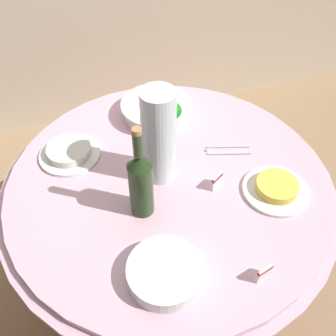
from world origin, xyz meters
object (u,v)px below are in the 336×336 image
object	(u,v)px
broccoli_bowl	(157,109)
food_plate_fried_egg	(276,188)
plate_stack	(165,272)
serving_tongs	(227,150)
label_placard_front	(217,181)
decorative_fruit_vase	(159,142)
wine_bottle	(141,182)
food_plate_rice	(69,152)
label_placard_mid	(265,273)

from	to	relation	value
broccoli_bowl	food_plate_fried_egg	world-z (taller)	broccoli_bowl
plate_stack	serving_tongs	bearing A→B (deg)	49.20
broccoli_bowl	label_placard_front	bearing A→B (deg)	-77.54
decorative_fruit_vase	serving_tongs	distance (m)	0.31
decorative_fruit_vase	label_placard_front	bearing A→B (deg)	-34.17
decorative_fruit_vase	label_placard_front	xyz separation A→B (m)	(0.17, -0.11, -0.12)
label_placard_front	wine_bottle	bearing A→B (deg)	-175.48
wine_bottle	food_plate_rice	bearing A→B (deg)	121.93
plate_stack	label_placard_front	xyz separation A→B (m)	(0.26, 0.26, 0.01)
decorative_fruit_vase	label_placard_mid	bearing A→B (deg)	-70.14
broccoli_bowl	wine_bottle	bearing A→B (deg)	-111.38
decorative_fruit_vase	food_plate_fried_egg	world-z (taller)	decorative_fruit_vase
food_plate_fried_egg	broccoli_bowl	bearing A→B (deg)	119.15
food_plate_fried_egg	decorative_fruit_vase	bearing A→B (deg)	151.42
broccoli_bowl	label_placard_front	distance (m)	0.42
decorative_fruit_vase	label_placard_mid	xyz separation A→B (m)	(0.17, -0.46, -0.12)
wine_bottle	decorative_fruit_vase	xyz separation A→B (m)	(0.09, 0.13, 0.02)
broccoli_bowl	food_plate_rice	world-z (taller)	broccoli_bowl
broccoli_bowl	label_placard_mid	distance (m)	0.76
wine_bottle	decorative_fruit_vase	bearing A→B (deg)	54.93
food_plate_rice	label_placard_front	size ratio (longest dim) A/B	4.00
plate_stack	label_placard_mid	size ratio (longest dim) A/B	3.82
serving_tongs	food_plate_rice	world-z (taller)	food_plate_rice
wine_bottle	label_placard_mid	size ratio (longest dim) A/B	6.11
plate_stack	serving_tongs	world-z (taller)	plate_stack
broccoli_bowl	label_placard_front	xyz separation A→B (m)	(0.09, -0.41, -0.01)
broccoli_bowl	food_plate_rice	xyz separation A→B (m)	(-0.36, -0.12, -0.02)
label_placard_front	decorative_fruit_vase	bearing A→B (deg)	145.83
decorative_fruit_vase	broccoli_bowl	bearing A→B (deg)	75.81
wine_bottle	plate_stack	bearing A→B (deg)	-89.55
decorative_fruit_vase	label_placard_front	distance (m)	0.23
plate_stack	food_plate_fried_egg	distance (m)	0.48
wine_bottle	food_plate_fried_egg	distance (m)	0.46
broccoli_bowl	serving_tongs	bearing A→B (deg)	-53.51
label_placard_front	label_placard_mid	bearing A→B (deg)	-90.03
food_plate_rice	label_placard_front	bearing A→B (deg)	-32.71
decorative_fruit_vase	food_plate_rice	size ratio (longest dim) A/B	1.55
plate_stack	wine_bottle	bearing A→B (deg)	90.45
plate_stack	wine_bottle	world-z (taller)	wine_bottle
broccoli_bowl	food_plate_fried_egg	size ratio (longest dim) A/B	1.27
wine_bottle	label_placard_front	world-z (taller)	wine_bottle
broccoli_bowl	wine_bottle	xyz separation A→B (m)	(-0.17, -0.43, 0.09)
broccoli_bowl	label_placard_mid	xyz separation A→B (m)	(0.09, -0.76, -0.01)
wine_bottle	label_placard_mid	xyz separation A→B (m)	(0.26, -0.33, -0.10)
decorative_fruit_vase	food_plate_rice	world-z (taller)	decorative_fruit_vase
broccoli_bowl	decorative_fruit_vase	world-z (taller)	decorative_fruit_vase
food_plate_fried_egg	serving_tongs	bearing A→B (deg)	109.28
serving_tongs	label_placard_front	world-z (taller)	label_placard_front
serving_tongs	label_placard_mid	distance (m)	0.51
serving_tongs	food_plate_rice	bearing A→B (deg)	165.79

